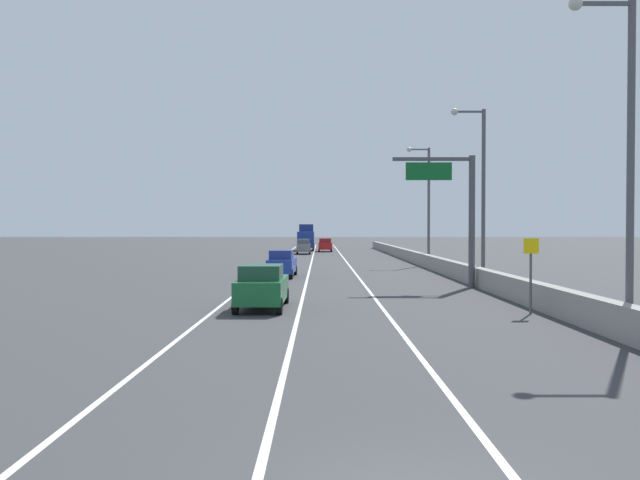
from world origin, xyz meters
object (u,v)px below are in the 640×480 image
(car_red_1, at_px, (328,245))
(car_gray_3, at_px, (306,247))
(lamp_post_right_third, at_px, (429,198))
(speed_advisory_sign, at_px, (534,270))
(car_green_2, at_px, (265,286))
(box_truck, at_px, (309,239))
(overhead_sign_gantry, at_px, (462,205))
(lamp_post_right_near, at_px, (627,142))
(car_blue_0, at_px, (285,264))
(lamp_post_right_second, at_px, (482,183))

(car_red_1, height_order, car_gray_3, car_gray_3)
(car_red_1, bearing_deg, lamp_post_right_third, -74.57)
(speed_advisory_sign, height_order, car_green_2, speed_advisory_sign)
(car_gray_3, xyz_separation_m, box_truck, (0.05, 12.51, 0.81))
(overhead_sign_gantry, distance_m, speed_advisory_sign, 11.43)
(lamp_post_right_near, height_order, car_red_1, lamp_post_right_near)
(car_red_1, xyz_separation_m, box_truck, (-2.82, 4.40, 0.83))
(car_blue_0, bearing_deg, lamp_post_right_near, -62.42)
(lamp_post_right_third, bearing_deg, car_blue_0, -130.93)
(car_blue_0, xyz_separation_m, box_truck, (0.54, 50.99, 0.84))
(car_red_1, bearing_deg, lamp_post_right_near, -82.73)
(car_green_2, distance_m, box_truck, 68.14)
(car_blue_0, relative_size, car_green_2, 1.01)
(lamp_post_right_near, height_order, box_truck, lamp_post_right_near)
(lamp_post_right_third, height_order, box_truck, lamp_post_right_third)
(car_blue_0, relative_size, car_red_1, 1.10)
(lamp_post_right_third, relative_size, car_gray_3, 2.36)
(lamp_post_right_near, xyz_separation_m, car_blue_0, (-12.30, 23.55, -5.20))
(car_green_2, height_order, car_gray_3, car_gray_3)
(lamp_post_right_second, relative_size, car_gray_3, 2.36)
(lamp_post_right_near, height_order, car_gray_3, lamp_post_right_near)
(speed_advisory_sign, xyz_separation_m, box_truck, (-10.40, 69.84, 0.02))
(car_red_1, distance_m, car_green_2, 63.81)
(speed_advisory_sign, xyz_separation_m, lamp_post_right_near, (1.36, -4.70, 4.38))
(speed_advisory_sign, bearing_deg, car_red_1, 96.61)
(lamp_post_right_near, bearing_deg, box_truck, 98.97)
(lamp_post_right_second, distance_m, car_green_2, 18.24)
(lamp_post_right_second, xyz_separation_m, box_truck, (-11.91, 55.67, -4.36))
(overhead_sign_gantry, xyz_separation_m, speed_advisory_sign, (0.44, -11.03, -2.96))
(overhead_sign_gantry, height_order, car_gray_3, overhead_sign_gantry)
(overhead_sign_gantry, xyz_separation_m, lamp_post_right_second, (1.95, 3.14, 1.41))
(speed_advisory_sign, relative_size, box_truck, 0.40)
(speed_advisory_sign, distance_m, box_truck, 70.61)
(speed_advisory_sign, relative_size, lamp_post_right_second, 0.28)
(lamp_post_right_third, bearing_deg, lamp_post_right_second, -89.56)
(overhead_sign_gantry, relative_size, lamp_post_right_third, 0.70)
(lamp_post_right_second, xyz_separation_m, car_gray_3, (-11.95, 43.16, -5.17))
(car_green_2, bearing_deg, lamp_post_right_near, -27.87)
(speed_advisory_sign, bearing_deg, overhead_sign_gantry, 92.30)
(car_gray_3, bearing_deg, overhead_sign_gantry, -77.80)
(lamp_post_right_second, bearing_deg, box_truck, 102.07)
(car_blue_0, bearing_deg, overhead_sign_gantry, -36.69)
(car_green_2, relative_size, box_truck, 0.63)
(car_gray_3, bearing_deg, speed_advisory_sign, -79.67)
(overhead_sign_gantry, height_order, car_green_2, overhead_sign_gantry)
(car_gray_3, distance_m, box_truck, 12.54)
(car_green_2, distance_m, car_gray_3, 55.62)
(overhead_sign_gantry, height_order, lamp_post_right_near, lamp_post_right_near)
(box_truck, bearing_deg, lamp_post_right_near, -81.03)
(lamp_post_right_near, bearing_deg, car_red_1, 97.27)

